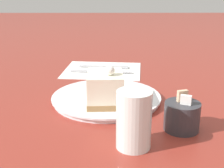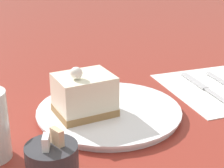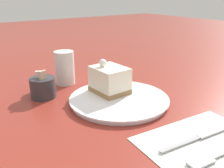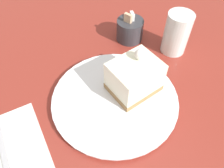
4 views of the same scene
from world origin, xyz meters
name	(u,v)px [view 2 (image 2 of 4)]	position (x,y,z in m)	size (l,w,h in m)	color
ground_plane	(90,117)	(0.00, 0.00, 0.00)	(4.00, 4.00, 0.00)	maroon
plate	(109,112)	(-0.03, 0.01, 0.01)	(0.26, 0.26, 0.01)	white
cake_slice	(84,94)	(0.01, 0.01, 0.05)	(0.10, 0.08, 0.09)	#9E7547
napkin	(217,88)	(-0.29, -0.01, 0.00)	(0.22, 0.26, 0.00)	white
knife	(201,85)	(-0.26, -0.03, 0.01)	(0.03, 0.19, 0.00)	#B2B2B7
sugar_bowl	(52,164)	(0.12, 0.16, 0.03)	(0.07, 0.07, 0.08)	#333338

